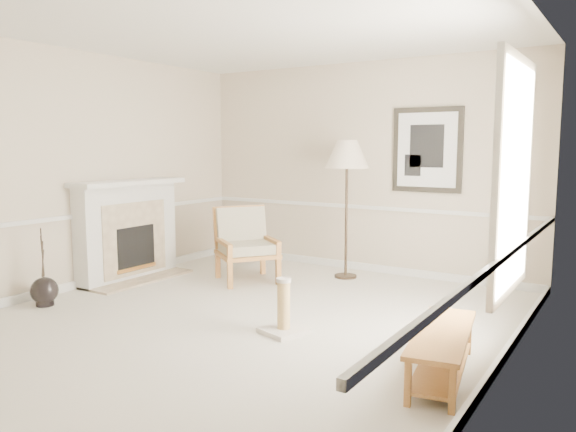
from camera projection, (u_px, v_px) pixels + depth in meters
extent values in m
plane|color=silver|center=(244.00, 319.00, 5.71)|extent=(5.50, 5.50, 0.00)
cube|color=beige|center=(361.00, 168.00, 7.84)|extent=(5.00, 0.04, 2.90)
cube|color=beige|center=(79.00, 171.00, 6.86)|extent=(0.04, 5.50, 2.90)
cube|color=beige|center=(510.00, 186.00, 4.21)|extent=(0.04, 5.50, 2.90)
cube|color=white|center=(241.00, 25.00, 5.35)|extent=(5.00, 5.50, 0.04)
cube|color=white|center=(359.00, 266.00, 8.00)|extent=(4.95, 0.04, 0.10)
cube|color=white|center=(360.00, 207.00, 7.89)|extent=(4.95, 0.04, 0.05)
cube|color=white|center=(515.00, 177.00, 4.56)|extent=(0.03, 1.20, 1.80)
cube|color=white|center=(513.00, 177.00, 4.56)|extent=(0.05, 1.34, 1.94)
cube|color=black|center=(427.00, 150.00, 7.28)|extent=(0.92, 0.04, 1.10)
cube|color=white|center=(427.00, 150.00, 7.26)|extent=(0.78, 0.01, 0.96)
cube|color=black|center=(427.00, 146.00, 7.25)|extent=(0.45, 0.01, 0.55)
cube|color=white|center=(127.00, 232.00, 7.39)|extent=(0.28, 1.50, 1.25)
cube|color=white|center=(128.00, 183.00, 7.28)|extent=(0.46, 1.64, 0.06)
cube|color=#C6B28E|center=(135.00, 239.00, 7.32)|extent=(0.02, 1.05, 0.95)
cube|color=black|center=(136.00, 248.00, 7.34)|extent=(0.02, 0.62, 0.58)
cube|color=#CC9044|center=(137.00, 268.00, 7.37)|extent=(0.01, 0.66, 0.05)
cube|color=#C6B28E|center=(137.00, 279.00, 7.38)|extent=(0.60, 1.50, 0.03)
sphere|color=black|center=(44.00, 291.00, 6.17)|extent=(0.30, 0.30, 0.30)
cylinder|color=black|center=(45.00, 302.00, 6.19)|extent=(0.19, 0.19, 0.09)
cylinder|color=black|center=(42.00, 256.00, 6.13)|extent=(0.10, 0.09, 0.47)
cylinder|color=black|center=(43.00, 259.00, 6.13)|extent=(0.12, 0.11, 0.38)
cylinder|color=black|center=(42.00, 253.00, 6.12)|extent=(0.06, 0.05, 0.55)
cube|color=#B07E38|center=(230.00, 273.00, 6.90)|extent=(0.09, 0.09, 0.39)
cube|color=#B07E38|center=(218.00, 263.00, 7.48)|extent=(0.09, 0.09, 0.39)
cube|color=#B07E38|center=(278.00, 269.00, 7.12)|extent=(0.09, 0.09, 0.39)
cube|color=#B07E38|center=(263.00, 260.00, 7.71)|extent=(0.09, 0.09, 0.39)
cube|color=#B07E38|center=(247.00, 254.00, 7.28)|extent=(1.00, 1.00, 0.05)
cube|color=#B07E38|center=(240.00, 227.00, 7.55)|extent=(0.56, 0.67, 0.56)
cube|color=#B07E38|center=(223.00, 242.00, 7.15)|extent=(0.61, 0.48, 0.05)
cube|color=#B07E38|center=(270.00, 239.00, 7.37)|extent=(0.61, 0.48, 0.05)
cube|color=silver|center=(247.00, 247.00, 7.27)|extent=(0.92, 0.92, 0.12)
cube|color=silver|center=(241.00, 226.00, 7.49)|extent=(0.55, 0.64, 0.50)
cylinder|color=black|center=(346.00, 276.00, 7.52)|extent=(0.30, 0.30, 0.03)
cylinder|color=black|center=(346.00, 215.00, 7.42)|extent=(0.04, 0.04, 1.65)
cone|color=#FDE7CB|center=(347.00, 154.00, 7.32)|extent=(0.58, 0.58, 0.36)
cube|color=#B07E38|center=(443.00, 333.00, 4.23)|extent=(0.59, 1.32, 0.04)
cube|color=#B07E38|center=(441.00, 366.00, 4.26)|extent=(0.52, 1.22, 0.03)
cube|color=#B07E38|center=(408.00, 383.00, 3.78)|extent=(0.05, 0.05, 0.33)
cube|color=#B07E38|center=(453.00, 390.00, 3.67)|extent=(0.05, 0.05, 0.33)
cube|color=#B07E38|center=(434.00, 331.00, 4.84)|extent=(0.05, 0.05, 0.33)
cube|color=#B07E38|center=(469.00, 335.00, 4.73)|extent=(0.05, 0.05, 0.33)
cube|color=silver|center=(284.00, 331.00, 5.28)|extent=(0.46, 0.46, 0.05)
cylinder|color=tan|center=(284.00, 305.00, 5.25)|extent=(0.12, 0.12, 0.45)
cylinder|color=silver|center=(284.00, 280.00, 5.22)|extent=(0.14, 0.14, 0.04)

